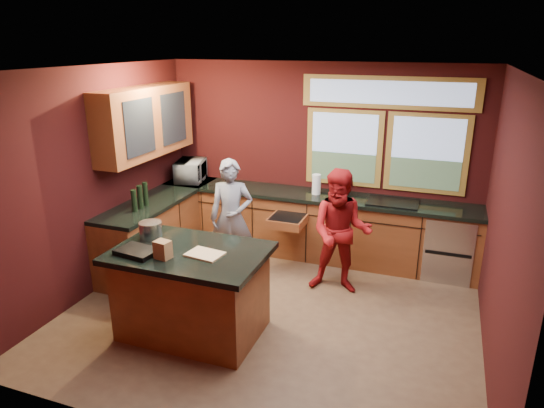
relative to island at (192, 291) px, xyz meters
The scene contains 14 objects.
floor 1.03m from the island, 44.00° to the left, with size 4.50×4.50×0.00m, color brown.
room_shell 1.63m from the island, 86.67° to the left, with size 4.52×4.02×2.71m.
back_counter 2.48m from the island, 69.90° to the left, with size 4.50×0.64×0.93m.
left_counter 1.97m from the island, 131.22° to the left, with size 0.64×2.30×0.93m.
island is the anchor object (origin of this frame).
person_grey 1.49m from the island, 97.93° to the left, with size 0.56×0.37×1.54m, color slate.
person_red 1.92m from the island, 48.72° to the left, with size 0.75×0.59×1.55m, color maroon.
microwave 2.72m from the island, 118.54° to the left, with size 0.57×0.39×0.32m, color #999999.
potted_plant 2.68m from the island, 65.90° to the left, with size 0.32×0.27×0.35m, color #999999.
paper_towel 2.50m from the island, 73.32° to the left, with size 0.12×0.12×0.28m, color silver.
cutting_board 0.52m from the island, 14.04° to the right, with size 0.35×0.25×0.02m, color tan.
stock_pot 0.80m from the island, 164.74° to the left, with size 0.24×0.24×0.18m, color #B4B5B9.
paper_bag 0.63m from the island, 120.96° to the right, with size 0.15×0.12×0.18m, color brown.
black_tray 0.71m from the island, 150.95° to the right, with size 0.40×0.28×0.05m, color black.
Camera 1 is at (1.67, -4.57, 2.96)m, focal length 32.00 mm.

